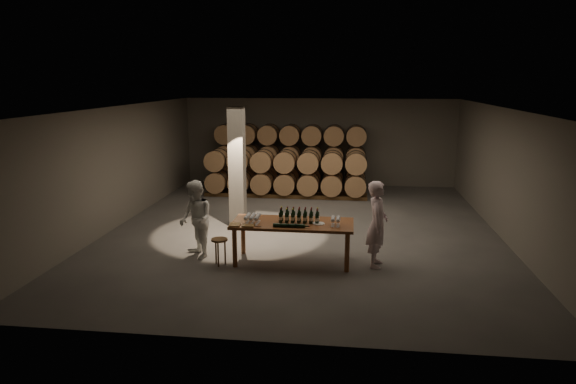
# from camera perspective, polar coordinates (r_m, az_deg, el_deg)

# --- Properties ---
(room) EXTENTS (12.00, 12.00, 12.00)m
(room) POSITION_cam_1_polar(r_m,az_deg,el_deg) (13.75, -5.67, 2.76)
(room) COLOR #514F4C
(room) RESTS_ON ground
(tasting_table) EXTENTS (2.60, 1.10, 0.90)m
(tasting_table) POSITION_cam_1_polar(r_m,az_deg,el_deg) (11.04, 0.51, -3.90)
(tasting_table) COLOR brown
(tasting_table) RESTS_ON ground
(barrel_stack_back) EXTENTS (5.48, 0.95, 2.31)m
(barrel_stack_back) POSITION_cam_1_polar(r_m,az_deg,el_deg) (18.55, 0.28, 4.09)
(barrel_stack_back) COLOR #55391D
(barrel_stack_back) RESTS_ON ground
(barrel_stack_front) EXTENTS (5.48, 0.95, 1.57)m
(barrel_stack_front) POSITION_cam_1_polar(r_m,az_deg,el_deg) (17.24, -0.27, 2.19)
(barrel_stack_front) COLOR #55391D
(barrel_stack_front) RESTS_ON ground
(bottle_cluster) EXTENTS (0.86, 0.23, 0.32)m
(bottle_cluster) POSITION_cam_1_polar(r_m,az_deg,el_deg) (10.99, 1.24, -2.80)
(bottle_cluster) COLOR black
(bottle_cluster) RESTS_ON tasting_table
(lying_bottles) EXTENTS (0.76, 0.08, 0.08)m
(lying_bottles) POSITION_cam_1_polar(r_m,az_deg,el_deg) (10.63, 0.17, -3.75)
(lying_bottles) COLOR black
(lying_bottles) RESTS_ON tasting_table
(glass_cluster_left) EXTENTS (0.31, 0.42, 0.18)m
(glass_cluster_left) POSITION_cam_1_polar(r_m,az_deg,el_deg) (10.96, -3.98, -2.77)
(glass_cluster_left) COLOR silver
(glass_cluster_left) RESTS_ON tasting_table
(glass_cluster_right) EXTENTS (0.20, 0.31, 0.18)m
(glass_cluster_right) POSITION_cam_1_polar(r_m,az_deg,el_deg) (10.79, 5.31, -3.04)
(glass_cluster_right) COLOR silver
(glass_cluster_right) RESTS_ON tasting_table
(plate) EXTENTS (0.25, 0.25, 0.01)m
(plate) POSITION_cam_1_polar(r_m,az_deg,el_deg) (10.91, 3.42, -3.51)
(plate) COLOR silver
(plate) RESTS_ON tasting_table
(notebook_near) EXTENTS (0.26, 0.21, 0.03)m
(notebook_near) POSITION_cam_1_polar(r_m,az_deg,el_deg) (10.74, -4.45, -3.74)
(notebook_near) COLOR olive
(notebook_near) RESTS_ON tasting_table
(notebook_corner) EXTENTS (0.25, 0.31, 0.02)m
(notebook_corner) POSITION_cam_1_polar(r_m,az_deg,el_deg) (10.85, -5.93, -3.63)
(notebook_corner) COLOR olive
(notebook_corner) RESTS_ON tasting_table
(pen) EXTENTS (0.14, 0.02, 0.01)m
(pen) POSITION_cam_1_polar(r_m,az_deg,el_deg) (10.69, -3.34, -3.86)
(pen) COLOR black
(pen) RESTS_ON tasting_table
(stool) EXTENTS (0.35, 0.35, 0.58)m
(stool) POSITION_cam_1_polar(r_m,az_deg,el_deg) (11.07, -7.62, -5.70)
(stool) COLOR #55391D
(stool) RESTS_ON ground
(person_man) EXTENTS (0.51, 0.72, 1.85)m
(person_man) POSITION_cam_1_polar(r_m,az_deg,el_deg) (10.96, 9.88, -3.53)
(person_man) COLOR silver
(person_man) RESTS_ON ground
(person_woman) EXTENTS (1.03, 1.07, 1.74)m
(person_woman) POSITION_cam_1_polar(r_m,az_deg,el_deg) (11.52, -10.21, -3.02)
(person_woman) COLOR white
(person_woman) RESTS_ON ground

